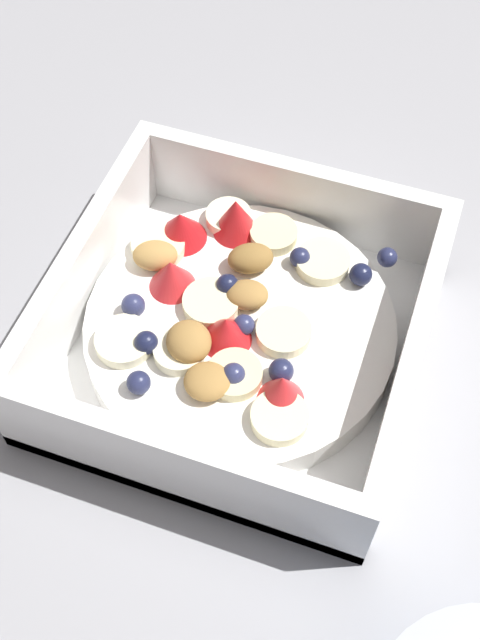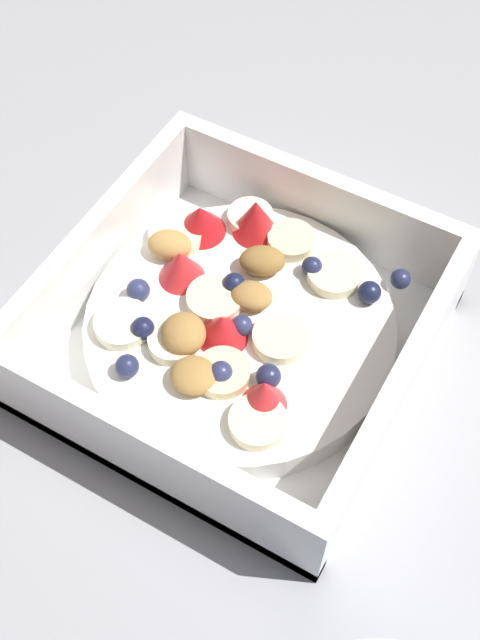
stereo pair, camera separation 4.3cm
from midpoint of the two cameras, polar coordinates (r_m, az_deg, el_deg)
name	(u,v)px [view 1 (the left image)]	position (r m, az deg, el deg)	size (l,w,h in m)	color
ground_plane	(247,373)	(0.45, -2.22, -4.02)	(2.40, 2.40, 0.00)	#9E9EA3
fruit_bowl	(238,327)	(0.44, -2.97, -0.70)	(0.19, 0.19, 0.06)	white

